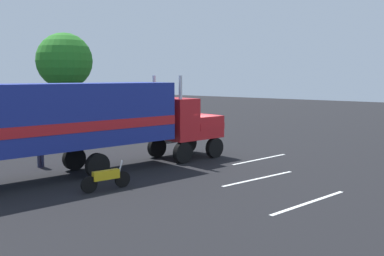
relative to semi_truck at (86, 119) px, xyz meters
The scene contains 9 objects.
ground_plane 7.00m from the semi_truck, ahead, with size 120.00×120.00×0.00m, color black.
lane_stripe_near 9.49m from the semi_truck, 28.54° to the right, with size 4.40×0.16×0.01m, color silver.
lane_stripe_mid 8.22m from the semi_truck, 58.14° to the right, with size 4.40×0.16×0.01m, color silver.
lane_stripe_far 10.45m from the semi_truck, 78.02° to the right, with size 4.40×0.16×0.01m, color silver.
semi_truck is the anchor object (origin of this frame).
person_bystander 3.43m from the semi_truck, 101.62° to the left, with size 0.35×0.47×1.63m.
parked_bus 13.23m from the semi_truck, 72.29° to the left, with size 11.17×3.45×3.40m.
motorcycle 3.88m from the semi_truck, 114.47° to the right, with size 2.08×0.54×1.12m.
tree_center 23.08m from the semi_truck, 57.92° to the left, with size 5.24×5.24×8.52m.
Camera 1 is at (-18.61, -15.40, 4.46)m, focal length 40.76 mm.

